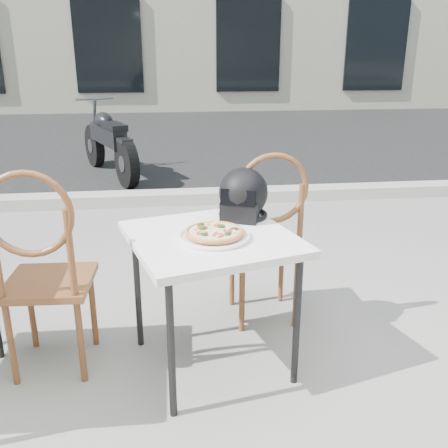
{
  "coord_description": "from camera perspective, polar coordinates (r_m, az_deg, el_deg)",
  "views": [
    {
      "loc": [
        -0.47,
        -1.93,
        1.48
      ],
      "look_at": [
        -0.21,
        0.2,
        0.73
      ],
      "focal_mm": 40.0,
      "sensor_mm": 36.0,
      "label": 1
    }
  ],
  "objects": [
    {
      "name": "cafe_chair_main",
      "position": [
        2.72,
        4.98,
        -0.72
      ],
      "size": [
        0.4,
        0.4,
        1.0
      ],
      "rotation": [
        0.0,
        0.0,
        3.18
      ],
      "color": "brown",
      "rests_on": "ground"
    },
    {
      "name": "plate",
      "position": [
        2.24,
        -1.12,
        -1.43
      ],
      "size": [
        0.4,
        0.4,
        0.02
      ],
      "rotation": [
        0.0,
        0.0,
        -0.26
      ],
      "color": "white",
      "rests_on": "cafe_table_main"
    },
    {
      "name": "curb",
      "position": [
        5.16,
        -1.4,
        3.21
      ],
      "size": [
        30.0,
        0.25,
        0.12
      ],
      "primitive_type": "cube",
      "color": "#AAA89F",
      "rests_on": "ground"
    },
    {
      "name": "ground",
      "position": [
        2.48,
        5.72,
        -17.53
      ],
      "size": [
        80.0,
        80.0,
        0.0
      ],
      "primitive_type": "plane",
      "color": "gray",
      "rests_on": "ground"
    },
    {
      "name": "street_asphalt",
      "position": [
        9.07,
        -3.91,
        9.78
      ],
      "size": [
        30.0,
        8.0,
        0.0
      ],
      "primitive_type": "cube",
      "color": "black",
      "rests_on": "ground"
    },
    {
      "name": "motorcycle",
      "position": [
        6.35,
        -13.07,
        8.95
      ],
      "size": [
        0.81,
        1.74,
        0.92
      ],
      "rotation": [
        0.0,
        0.0,
        0.4
      ],
      "color": "black",
      "rests_on": "street_asphalt"
    },
    {
      "name": "cafe_table_main",
      "position": [
        2.31,
        -1.41,
        -2.68
      ],
      "size": [
        0.88,
        0.88,
        0.68
      ],
      "rotation": [
        0.0,
        0.0,
        0.27
      ],
      "color": "white",
      "rests_on": "ground"
    },
    {
      "name": "cafe_chair_side",
      "position": [
        2.4,
        -20.11,
        -4.29
      ],
      "size": [
        0.41,
        0.41,
        1.03
      ],
      "rotation": [
        0.0,
        0.0,
        3.09
      ],
      "color": "brown",
      "rests_on": "ground"
    },
    {
      "name": "pizza",
      "position": [
        2.23,
        -1.12,
        -0.92
      ],
      "size": [
        0.35,
        0.35,
        0.03
      ],
      "rotation": [
        0.0,
        0.0,
        -0.37
      ],
      "color": "#CE824B",
      "rests_on": "plate"
    },
    {
      "name": "helmet",
      "position": [
        2.5,
        2.18,
        3.23
      ],
      "size": [
        0.33,
        0.33,
        0.25
      ],
      "rotation": [
        0.0,
        0.0,
        -0.39
      ],
      "color": "black",
      "rests_on": "cafe_table_main"
    }
  ]
}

